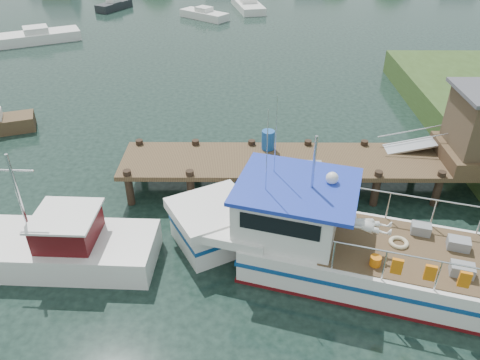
{
  "coord_description": "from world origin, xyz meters",
  "views": [
    {
      "loc": [
        -0.89,
        -17.11,
        11.2
      ],
      "look_at": [
        -1.0,
        -1.5,
        1.3
      ],
      "focal_mm": 35.0,
      "sensor_mm": 36.0,
      "label": 1
    }
  ],
  "objects_px": {
    "moored_a": "(37,36)",
    "moored_d": "(248,5)",
    "dock": "(423,142)",
    "work_boat": "(47,246)",
    "moored_e": "(114,5)",
    "moored_b": "(204,14)",
    "lobster_boat": "(331,242)"
  },
  "relations": [
    {
      "from": "dock",
      "to": "moored_e",
      "type": "distance_m",
      "value": 40.11
    },
    {
      "from": "work_boat",
      "to": "moored_b",
      "type": "distance_m",
      "value": 35.13
    },
    {
      "from": "moored_a",
      "to": "moored_e",
      "type": "xyz_separation_m",
      "value": [
        3.59,
        12.03,
        -0.03
      ]
    },
    {
      "from": "moored_a",
      "to": "moored_d",
      "type": "relative_size",
      "value": 1.01
    },
    {
      "from": "dock",
      "to": "lobster_boat",
      "type": "bearing_deg",
      "value": -131.57
    },
    {
      "from": "moored_b",
      "to": "moored_d",
      "type": "height_order",
      "value": "moored_d"
    },
    {
      "from": "work_boat",
      "to": "moored_b",
      "type": "xyz_separation_m",
      "value": [
        2.9,
        35.01,
        -0.27
      ]
    },
    {
      "from": "dock",
      "to": "work_boat",
      "type": "bearing_deg",
      "value": -161.2
    },
    {
      "from": "moored_a",
      "to": "moored_e",
      "type": "distance_m",
      "value": 12.55
    },
    {
      "from": "moored_e",
      "to": "lobster_boat",
      "type": "bearing_deg",
      "value": -48.88
    },
    {
      "from": "lobster_boat",
      "to": "moored_d",
      "type": "height_order",
      "value": "lobster_boat"
    },
    {
      "from": "work_boat",
      "to": "moored_a",
      "type": "height_order",
      "value": "work_boat"
    },
    {
      "from": "work_boat",
      "to": "moored_b",
      "type": "height_order",
      "value": "work_boat"
    },
    {
      "from": "work_boat",
      "to": "lobster_boat",
      "type": "bearing_deg",
      "value": 1.25
    },
    {
      "from": "lobster_boat",
      "to": "work_boat",
      "type": "relative_size",
      "value": 1.48
    },
    {
      "from": "moored_e",
      "to": "moored_a",
      "type": "bearing_deg",
      "value": -88.51
    },
    {
      "from": "work_boat",
      "to": "moored_e",
      "type": "distance_m",
      "value": 39.53
    },
    {
      "from": "moored_b",
      "to": "moored_a",
      "type": "bearing_deg",
      "value": -145.91
    },
    {
      "from": "moored_e",
      "to": "dock",
      "type": "bearing_deg",
      "value": -40.21
    },
    {
      "from": "moored_a",
      "to": "moored_e",
      "type": "height_order",
      "value": "moored_a"
    },
    {
      "from": "lobster_boat",
      "to": "moored_a",
      "type": "distance_m",
      "value": 33.78
    },
    {
      "from": "moored_b",
      "to": "moored_d",
      "type": "distance_m",
      "value": 5.95
    },
    {
      "from": "moored_d",
      "to": "moored_e",
      "type": "relative_size",
      "value": 1.6
    },
    {
      "from": "lobster_boat",
      "to": "moored_e",
      "type": "xyz_separation_m",
      "value": [
        -16.59,
        39.11,
        -0.63
      ]
    },
    {
      "from": "lobster_boat",
      "to": "moored_e",
      "type": "relative_size",
      "value": 2.73
    },
    {
      "from": "lobster_boat",
      "to": "moored_e",
      "type": "bearing_deg",
      "value": 129.55
    },
    {
      "from": "dock",
      "to": "work_boat",
      "type": "height_order",
      "value": "dock"
    },
    {
      "from": "moored_d",
      "to": "moored_e",
      "type": "height_order",
      "value": "moored_e"
    },
    {
      "from": "dock",
      "to": "moored_e",
      "type": "bearing_deg",
      "value": 121.65
    },
    {
      "from": "moored_e",
      "to": "work_boat",
      "type": "bearing_deg",
      "value": -61.85
    },
    {
      "from": "dock",
      "to": "moored_a",
      "type": "height_order",
      "value": "dock"
    },
    {
      "from": "dock",
      "to": "moored_e",
      "type": "height_order",
      "value": "dock"
    }
  ]
}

